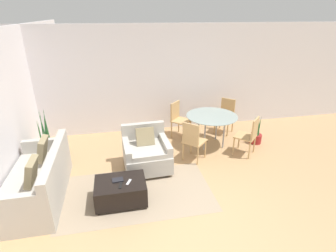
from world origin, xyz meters
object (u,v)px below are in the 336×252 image
Objects in this scene: couch at (39,182)px; ottoman at (121,191)px; dining_chair_near_left at (193,139)px; armchair at (146,153)px; dining_table at (212,119)px; dining_chair_far_right at (226,113)px; tv_remote_secondary at (129,182)px; dining_chair_far_left at (178,117)px; book_stack at (118,180)px; potted_plant at (48,148)px; tv_remote_primary at (121,185)px; potted_plant_small at (256,136)px; dining_chair_near_right at (250,134)px.

couch reaches higher than ottoman.
ottoman is 1.92m from dining_chair_near_left.
dining_table is (1.66, 0.74, 0.33)m from armchair.
dining_chair_far_right is (4.24, 1.97, 0.21)m from couch.
dining_chair_near_left reaches higher than tv_remote_secondary.
dining_table is 1.34× the size of dining_chair_far_left.
dining_chair_far_left is at bearing 55.29° from book_stack.
armchair is at bearing -21.52° from potted_plant.
book_stack reaches higher than ottoman.
tv_remote_primary is (-0.56, -1.08, 0.05)m from armchair.
ottoman is 3.73m from dining_chair_far_right.
tv_remote_primary is at bearing -153.36° from potted_plant_small.
dining_table is 0.94m from dining_chair_near_left.
dining_chair_near_right is (1.30, 0.00, 0.00)m from dining_chair_near_left.
tv_remote_primary is at bearing -117.22° from armchair.
dining_chair_near_left is (1.57, 1.06, 0.30)m from ottoman.
potted_plant is (-0.13, 1.39, -0.06)m from couch.
dining_table is 1.34× the size of dining_chair_near_left.
book_stack is (1.33, -0.35, 0.10)m from couch.
dining_chair_near_left is 1.88m from potted_plant_small.
book_stack reaches higher than tv_remote_primary.
dining_chair_near_left is (1.56, 1.17, 0.12)m from tv_remote_primary.
tv_remote_secondary is at bearing -157.99° from dining_chair_near_right.
dining_chair_far_right is at bearing 90.00° from dining_chair_near_right.
dining_chair_near_left reaches higher than tv_remote_primary.
book_stack is at bearing -160.78° from dining_chair_near_right.
book_stack is at bearing -155.77° from potted_plant_small.
couch is at bearing -171.10° from dining_chair_near_right.
ottoman is 2.33m from potted_plant.
armchair is at bearing -177.87° from dining_chair_near_right.
armchair is 4.85× the size of book_stack.
armchair is 2.32m from dining_chair_near_right.
dining_chair_far_left and dining_chair_far_right have the same top height.
ottoman is 0.94× the size of dining_chair_near_left.
ottoman is at bearing -123.59° from dining_chair_far_left.
dining_chair_near_left is at bearing 36.75° from tv_remote_primary.
tv_remote_secondary is at bearing 25.07° from tv_remote_primary.
ottoman is at bearing -142.38° from dining_table.
book_stack is 1.12× the size of tv_remote_primary.
dining_chair_near_right is at bearing -45.00° from dining_chair_far_left.
dining_chair_near_right is 1.00× the size of dining_chair_far_left.
dining_chair_near_left is at bearing 180.00° from dining_chair_near_right.
dining_chair_far_right is at bearing 31.01° from armchair.
dining_chair_far_left reaches higher than tv_remote_secondary.
armchair is at bearing -167.95° from potted_plant_small.
tv_remote_secondary is 2.46m from potted_plant.
couch is 1.42m from ottoman.
dining_chair_near_left is (2.93, 0.66, 0.21)m from couch.
dining_chair_near_left is at bearing 32.28° from book_stack.
dining_chair_far_left is (3.07, 0.58, 0.27)m from potted_plant.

